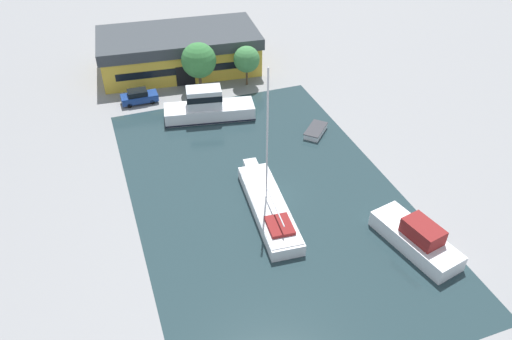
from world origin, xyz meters
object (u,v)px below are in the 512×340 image
at_px(warehouse_building, 179,51).
at_px(small_dinghy, 316,131).
at_px(quay_tree_by_water, 199,60).
at_px(sailboat_moored, 268,206).
at_px(cabin_boat, 417,238).
at_px(quay_tree_near_building, 247,59).
at_px(motor_cruiser, 208,107).
at_px(parked_car, 139,97).

height_order(warehouse_building, small_dinghy, warehouse_building).
xyz_separation_m(warehouse_building, quay_tree_by_water, (0.99, -7.02, 1.45)).
distance_m(sailboat_moored, cabin_boat, 12.98).
bearing_deg(cabin_boat, warehouse_building, 93.45).
xyz_separation_m(warehouse_building, small_dinghy, (10.47, -21.40, -2.27)).
height_order(quay_tree_near_building, small_dinghy, quay_tree_near_building).
xyz_separation_m(quay_tree_near_building, quay_tree_by_water, (-6.07, 0.57, 0.54)).
xyz_separation_m(motor_cruiser, cabin_boat, (10.73, -26.14, -0.36)).
relative_size(warehouse_building, small_dinghy, 5.92).
relative_size(sailboat_moored, motor_cruiser, 1.28).
bearing_deg(warehouse_building, parked_car, -126.64).
bearing_deg(sailboat_moored, motor_cruiser, 97.14).
bearing_deg(warehouse_building, quay_tree_near_building, -41.86).
bearing_deg(quay_tree_near_building, small_dinghy, -76.12).
bearing_deg(sailboat_moored, small_dinghy, 52.08).
relative_size(motor_cruiser, small_dinghy, 2.92).
height_order(sailboat_moored, small_dinghy, sailboat_moored).
xyz_separation_m(quay_tree_by_water, parked_car, (-7.93, -0.72, -3.22)).
bearing_deg(warehouse_building, small_dinghy, -58.70).
relative_size(quay_tree_by_water, motor_cruiser, 0.58).
bearing_deg(sailboat_moored, quay_tree_near_building, 80.34).
bearing_deg(warehouse_building, cabin_boat, -69.71).
relative_size(quay_tree_near_building, parked_car, 1.18).
bearing_deg(sailboat_moored, parked_car, 112.58).
height_order(warehouse_building, sailboat_moored, sailboat_moored).
bearing_deg(parked_car, small_dinghy, 52.31).
xyz_separation_m(motor_cruiser, small_dinghy, (10.39, -7.38, -1.02)).
relative_size(quay_tree_by_water, sailboat_moored, 0.45).
relative_size(small_dinghy, cabin_boat, 0.44).
height_order(sailboat_moored, cabin_boat, sailboat_moored).
bearing_deg(small_dinghy, quay_tree_by_water, 167.85).
bearing_deg(cabin_boat, small_dinghy, 79.41).
height_order(warehouse_building, parked_car, warehouse_building).
height_order(parked_car, small_dinghy, parked_car).
distance_m(quay_tree_by_water, small_dinghy, 17.62).
xyz_separation_m(sailboat_moored, small_dinghy, (9.64, 10.46, -0.33)).
distance_m(quay_tree_by_water, parked_car, 8.59).
distance_m(quay_tree_near_building, sailboat_moored, 25.22).
bearing_deg(motor_cruiser, cabin_boat, -147.41).
xyz_separation_m(quay_tree_near_building, small_dinghy, (3.41, -13.80, -3.18)).
distance_m(quay_tree_near_building, cabin_boat, 32.88).
relative_size(quay_tree_by_water, parked_car, 1.42).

